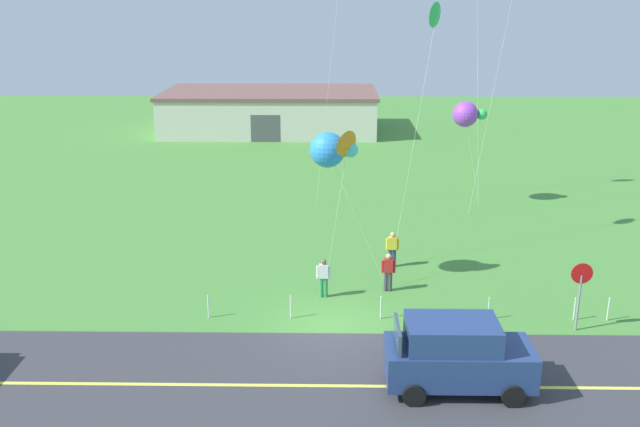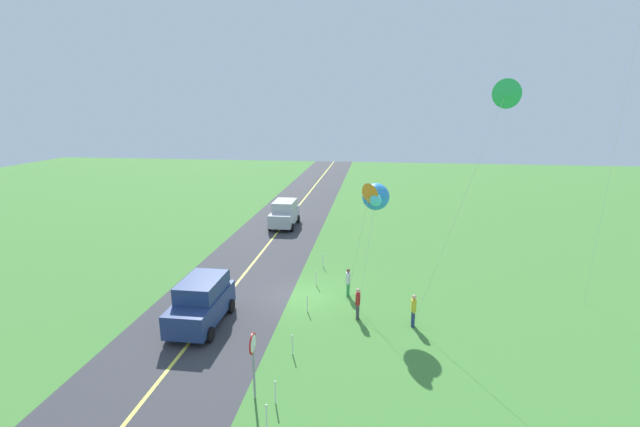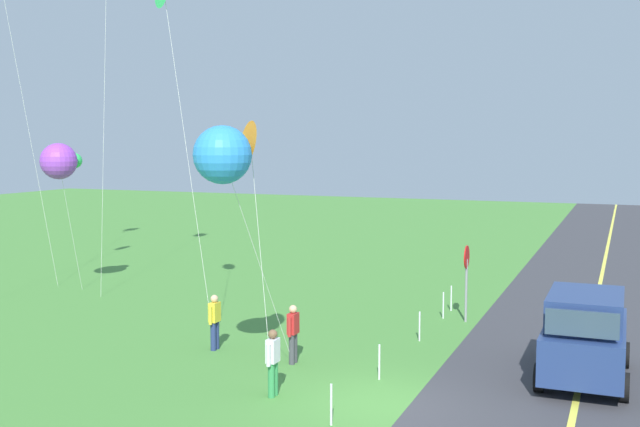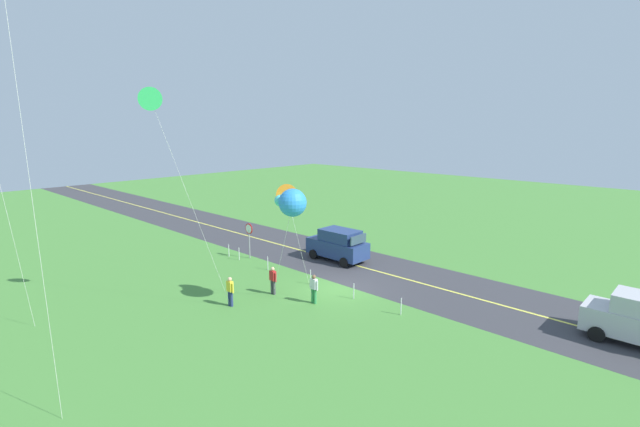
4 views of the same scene
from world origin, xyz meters
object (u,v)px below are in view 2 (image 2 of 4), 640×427
person_adult_companion (358,303)px  kite_blue_mid (376,197)px  stop_sign (253,353)px  kite_yellow_high (505,95)px  person_adult_near (348,281)px  car_parked_west_far (284,213)px  person_child_watcher (413,309)px  car_suv_foreground (201,302)px  kite_red_low (369,195)px

person_adult_companion → kite_blue_mid: (-2.39, 0.71, 4.79)m
stop_sign → person_adult_companion: stop_sign is taller
kite_yellow_high → person_adult_near: bearing=-128.7°
car_parked_west_far → person_child_watcher: 19.22m
kite_blue_mid → stop_sign: bearing=-24.8°
car_parked_west_far → person_adult_companion: car_parked_west_far is taller
person_adult_near → kite_blue_mid: kite_blue_mid is taller
car_suv_foreground → kite_yellow_high: kite_yellow_high is taller
car_parked_west_far → person_adult_near: bearing=25.3°
car_suv_foreground → car_parked_west_far: size_ratio=1.00×
stop_sign → person_child_watcher: bearing=135.3°
person_adult_companion → person_child_watcher: size_ratio=1.00×
car_suv_foreground → person_adult_companion: bearing=101.3°
car_parked_west_far → kite_red_low: kite_red_low is taller
person_child_watcher → kite_blue_mid: (-2.77, -1.92, 4.79)m
stop_sign → kite_red_low: (-8.13, 3.74, 4.11)m
person_child_watcher → person_adult_near: bearing=89.2°
person_adult_near → person_child_watcher: same height
car_parked_west_far → kite_red_low: (14.52, 7.45, 4.76)m
car_suv_foreground → person_adult_companion: size_ratio=2.75×
stop_sign → kite_red_low: size_ratio=0.39×
car_parked_west_far → person_child_watcher: bearing=30.4°
car_suv_foreground → kite_red_low: (-3.15, 7.72, 4.76)m
person_adult_companion → kite_yellow_high: kite_yellow_high is taller
kite_red_low → kite_yellow_high: (3.88, 4.97, 4.65)m
kite_red_low → kite_blue_mid: (-0.72, 0.35, -0.26)m
kite_red_low → kite_yellow_high: kite_yellow_high is taller
car_suv_foreground → car_parked_west_far: 17.67m
stop_sign → person_child_watcher: stop_sign is taller
car_suv_foreground → kite_blue_mid: (-3.87, 8.06, 4.51)m
car_suv_foreground → kite_yellow_high: bearing=86.7°
kite_yellow_high → car_parked_west_far: bearing=-146.0°
car_parked_west_far → person_adult_companion: (16.19, 7.08, -0.29)m
person_child_watcher → person_adult_companion: bearing=123.2°
car_suv_foreground → person_adult_companion: (-1.47, 7.35, -0.29)m
car_parked_west_far → kite_yellow_high: size_ratio=0.39×
person_child_watcher → kite_red_low: bearing=89.3°
car_suv_foreground → car_parked_west_far: (-17.67, 0.27, 0.00)m
kite_yellow_high → person_child_watcher: bearing=-124.0°
car_suv_foreground → kite_red_low: bearing=112.2°
stop_sign → kite_yellow_high: bearing=116.0°
person_adult_companion → kite_yellow_high: 11.29m
car_suv_foreground → person_child_watcher: bearing=96.2°
kite_blue_mid → car_parked_west_far: bearing=-150.5°
stop_sign → person_adult_companion: size_ratio=1.60×
kite_blue_mid → person_child_watcher: bearing=34.8°
car_suv_foreground → kite_yellow_high: size_ratio=0.39×
person_adult_near → kite_blue_mid: bearing=166.9°
car_suv_foreground → person_child_watcher: 10.05m
person_child_watcher → kite_red_low: (-2.06, -2.27, 5.05)m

